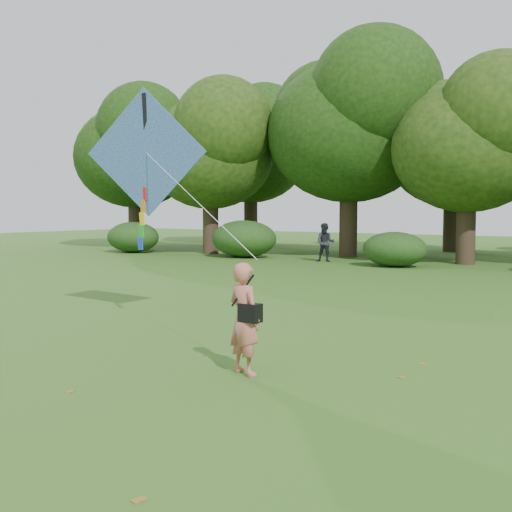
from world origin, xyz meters
The scene contains 7 objects.
ground centered at (0.00, 0.00, 0.00)m, with size 100.00×100.00×0.00m, color #265114.
man_kite_flyer centered at (0.80, -0.15, 0.80)m, with size 0.58×0.38×1.59m, color #C56A5C.
bystander_left centered at (-7.52, 17.75, 0.86)m, with size 0.83×0.65×1.72m, color #22242E.
crossbody_bag centered at (0.91, -0.18, 0.90)m, with size 0.43×0.20×0.67m.
flying_kite centered at (-3.35, 2.21, 3.45)m, with size 5.64×2.88×3.31m.
shrub_band centered at (-0.72, 17.60, 0.86)m, with size 39.15×3.22×1.88m.
fallen_leaves centered at (-1.01, 3.30, 0.01)m, with size 8.56×13.49×0.01m.
Camera 1 is at (5.99, -7.45, 2.34)m, focal length 45.00 mm.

